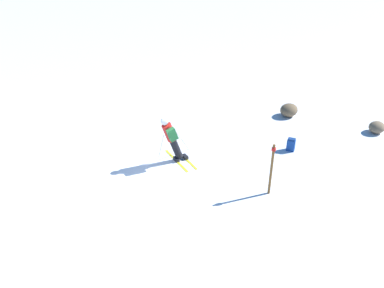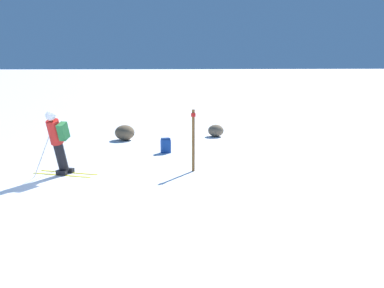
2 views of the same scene
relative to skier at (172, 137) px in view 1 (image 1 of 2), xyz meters
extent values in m
plane|color=white|center=(1.09, 0.12, -1.01)|extent=(300.00, 300.00, 0.00)
cube|color=yellow|center=(-0.50, 0.19, -1.00)|extent=(0.78, 1.66, 0.01)
cube|color=yellow|center=(-0.17, 0.04, -1.00)|extent=(0.78, 1.66, 0.01)
cube|color=black|center=(-0.50, 0.19, -0.94)|extent=(0.24, 0.31, 0.12)
cube|color=black|center=(-0.17, 0.04, -0.94)|extent=(0.24, 0.31, 0.12)
cylinder|color=black|center=(-0.17, 0.04, -0.49)|extent=(0.58, 0.44, 0.87)
cylinder|color=red|center=(0.06, -0.05, 0.20)|extent=(0.63, 0.52, 0.73)
sphere|color=tan|center=(0.19, -0.11, 0.62)|extent=(0.37, 0.33, 0.30)
sphere|color=silver|center=(0.20, -0.11, 0.65)|extent=(0.42, 0.38, 0.34)
cube|color=#236633|center=(0.17, 0.18, 0.23)|extent=(0.45, 0.33, 0.51)
cylinder|color=#B7B7BC|center=(-0.65, -0.08, -0.38)|extent=(0.99, 0.15, 1.27)
cylinder|color=#B7B7BC|center=(0.12, -0.41, -0.46)|extent=(0.22, 0.49, 1.12)
cube|color=#194293|center=(-3.47, 2.94, -0.79)|extent=(0.29, 0.35, 0.44)
cube|color=navy|center=(-3.47, 2.94, -0.54)|extent=(0.26, 0.31, 0.06)
ellipsoid|color=brown|center=(-6.43, 1.44, -0.72)|extent=(0.89, 0.76, 0.58)
ellipsoid|color=#7A664C|center=(-7.11, 5.07, -0.77)|extent=(0.74, 0.63, 0.48)
cylinder|color=brown|center=(-0.45, 3.63, -0.14)|extent=(0.08, 0.08, 1.73)
cylinder|color=red|center=(-0.45, 3.63, 0.57)|extent=(0.13, 0.13, 0.10)
camera|label=1|loc=(8.65, 7.73, 5.89)|focal=35.00mm
camera|label=2|loc=(14.13, 2.47, 2.09)|focal=50.00mm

